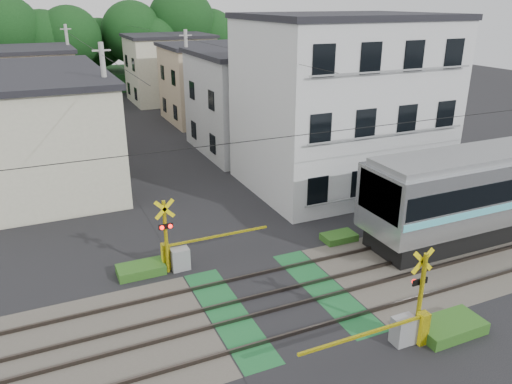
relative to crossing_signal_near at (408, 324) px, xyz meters
name	(u,v)px	position (x,y,z in m)	size (l,w,h in m)	color
ground	(278,301)	(-2.59, 3.65, -0.71)	(120.00, 120.00, 0.00)	black
track_bed	(278,300)	(-2.59, 3.65, -0.67)	(120.00, 120.00, 0.14)	#47423A
crossing_signal_near	(408,324)	(0.00, 0.00, 0.00)	(4.74, 0.65, 3.09)	yellow
crossing_signal_far	(177,253)	(-5.17, 7.31, 0.00)	(4.74, 0.65, 3.09)	yellow
apartment_block	(341,103)	(5.91, 13.15, 3.94)	(10.20, 8.36, 9.30)	silver
houses_row	(132,92)	(-2.33, 29.57, 2.53)	(22.07, 31.35, 6.80)	beige
tree_hill	(85,44)	(-3.18, 50.98, 4.58)	(40.00, 13.53, 11.40)	#123813
catenary	(423,179)	(3.41, 3.69, 2.98)	(60.00, 5.04, 7.00)	#2D2D33
utility_poles	(121,88)	(-3.64, 26.66, 3.37)	(7.90, 42.00, 8.00)	#A5A5A0
pedestrian	(112,102)	(-2.64, 38.62, 0.19)	(0.66, 0.43, 1.81)	black
weed_patches	(323,287)	(-0.83, 3.56, -0.53)	(10.25, 8.80, 0.40)	#2D5E1E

